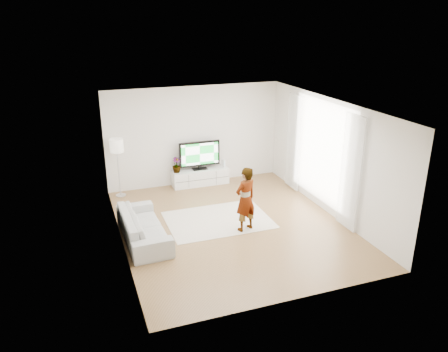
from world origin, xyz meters
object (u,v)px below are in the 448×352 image
object	(u,v)px
player	(245,199)
floor_lamp	(117,148)
media_console	(200,177)
sofa	(143,226)
rug	(218,220)
television	(200,154)

from	to	relation	value
player	floor_lamp	xyz separation A→B (m)	(-2.40, 3.01, 0.59)
media_console	sofa	distance (m)	3.45
rug	sofa	size ratio (longest dim) A/B	1.13
media_console	sofa	world-z (taller)	sofa
television	sofa	world-z (taller)	television
television	player	size ratio (longest dim) A/B	0.79
media_console	television	world-z (taller)	television
television	sofa	size ratio (longest dim) A/B	0.55
television	player	distance (m)	3.10
media_console	floor_lamp	distance (m)	2.54
television	sofa	distance (m)	3.52
rug	sofa	xyz separation A→B (m)	(-1.83, -0.33, 0.31)
television	rug	bearing A→B (deg)	-96.69
rug	player	distance (m)	1.09
player	sofa	distance (m)	2.31
rug	floor_lamp	bearing A→B (deg)	130.60
rug	player	size ratio (longest dim) A/B	1.62
television	floor_lamp	bearing A→B (deg)	-177.67
rug	floor_lamp	distance (m)	3.34
television	floor_lamp	distance (m)	2.32
television	rug	size ratio (longest dim) A/B	0.49
player	floor_lamp	size ratio (longest dim) A/B	0.94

